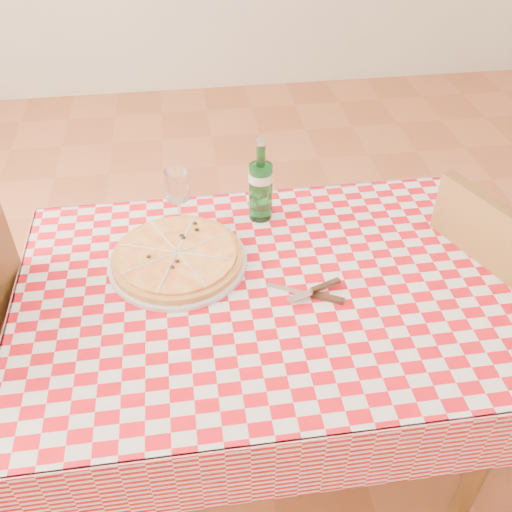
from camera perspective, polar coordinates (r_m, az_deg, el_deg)
The scene contains 7 objects.
dining_table at distance 1.55m, azimuth 1.05°, elevation -5.82°, with size 1.20×0.80×0.75m.
tablecloth at distance 1.49m, azimuth 1.09°, elevation -3.29°, with size 1.30×0.90×0.01m, color #AF0A15.
chair_near at distance 1.89m, azimuth 22.74°, elevation -4.83°, with size 0.55×0.55×0.94m.
pizza_plate at distance 1.56m, azimuth -7.86°, elevation -0.03°, with size 0.38×0.38×0.05m, color #C18140, non-canonical shape.
water_bottle at distance 1.65m, azimuth 0.47°, elevation 7.60°, with size 0.07×0.07×0.26m, color #1A692C, non-canonical shape.
wine_glass at distance 1.67m, azimuth -7.80°, elevation 5.85°, with size 0.07×0.07×0.17m, color white, non-canonical shape.
cutlery at distance 1.46m, azimuth 5.55°, elevation -3.64°, with size 0.22×0.18×0.02m, color silver, non-canonical shape.
Camera 1 is at (-0.18, -1.07, 1.78)m, focal length 40.00 mm.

